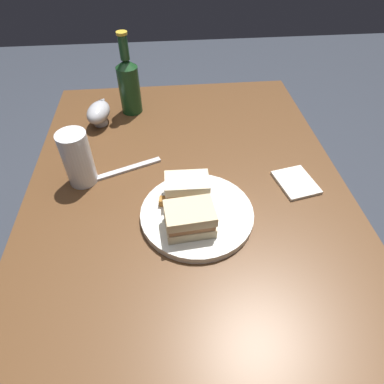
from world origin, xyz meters
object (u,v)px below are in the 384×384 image
(plate, at_px, (197,214))
(cider_bottle, at_px, (129,84))
(sandwich_half_left, at_px, (187,188))
(pint_glass, at_px, (78,161))
(sandwich_half_right, at_px, (190,219))
(napkin, at_px, (296,182))
(gravy_boat, at_px, (99,112))
(fork, at_px, (129,169))

(plate, xyz_separation_m, cider_bottle, (0.49, 0.17, 0.09))
(sandwich_half_left, bearing_deg, pint_glass, 68.12)
(pint_glass, bearing_deg, sandwich_half_right, -127.57)
(cider_bottle, height_order, napkin, cider_bottle)
(sandwich_half_left, height_order, pint_glass, pint_glass)
(gravy_boat, bearing_deg, sandwich_half_right, -152.60)
(plate, bearing_deg, napkin, -71.90)
(sandwich_half_left, xyz_separation_m, napkin, (0.04, -0.29, -0.04))
(plate, relative_size, pint_glass, 1.81)
(plate, xyz_separation_m, pint_glass, (0.15, 0.28, 0.06))
(sandwich_half_right, height_order, cider_bottle, cider_bottle)
(cider_bottle, height_order, fork, cider_bottle)
(plate, distance_m, pint_glass, 0.33)
(plate, height_order, sandwich_half_right, sandwich_half_right)
(sandwich_half_right, relative_size, pint_glass, 0.77)
(sandwich_half_right, height_order, fork, sandwich_half_right)
(cider_bottle, bearing_deg, napkin, -132.82)
(pint_glass, bearing_deg, gravy_boat, -3.85)
(gravy_boat, bearing_deg, sandwich_half_left, -146.72)
(sandwich_half_left, height_order, gravy_boat, sandwich_half_left)
(sandwich_half_right, xyz_separation_m, cider_bottle, (0.54, 0.14, 0.05))
(sandwich_half_left, xyz_separation_m, pint_glass, (0.11, 0.26, 0.02))
(sandwich_half_right, distance_m, cider_bottle, 0.56)
(sandwich_half_left, height_order, fork, sandwich_half_left)
(napkin, bearing_deg, sandwich_half_right, 114.95)
(pint_glass, distance_m, fork, 0.14)
(sandwich_half_right, relative_size, napkin, 1.02)
(pint_glass, height_order, cider_bottle, cider_bottle)
(sandwich_half_right, bearing_deg, fork, 31.75)
(plate, relative_size, sandwich_half_left, 2.52)
(plate, bearing_deg, sandwich_half_right, 155.77)
(plate, relative_size, fork, 1.47)
(plate, bearing_deg, fork, 41.65)
(sandwich_half_left, height_order, napkin, sandwich_half_left)
(plate, height_order, gravy_boat, gravy_boat)
(sandwich_half_right, bearing_deg, napkin, -65.05)
(gravy_boat, bearing_deg, fork, -157.27)
(pint_glass, distance_m, gravy_boat, 0.27)
(plate, distance_m, gravy_boat, 0.50)
(sandwich_half_left, xyz_separation_m, gravy_boat, (0.37, 0.25, -0.01))
(plate, height_order, cider_bottle, cider_bottle)
(pint_glass, height_order, napkin, pint_glass)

